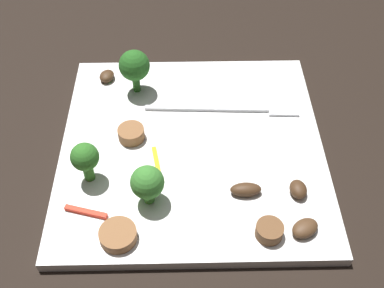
{
  "coord_description": "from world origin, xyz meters",
  "views": [
    {
      "loc": [
        -0.01,
        -0.35,
        0.4
      ],
      "look_at": [
        0.0,
        0.0,
        0.01
      ],
      "focal_mm": 44.35,
      "sensor_mm": 36.0,
      "label": 1
    }
  ],
  "objects_px": {
    "sausage_slice_1": "(269,231)",
    "pepper_strip_1": "(157,164)",
    "plate": "(192,148)",
    "mushroom_1": "(246,190)",
    "broccoli_floret_1": "(134,66)",
    "broccoli_floret_2": "(85,158)",
    "broccoli_floret_0": "(147,183)",
    "pepper_strip_0": "(86,212)",
    "sausage_slice_2": "(131,134)",
    "mushroom_2": "(298,189)",
    "fork": "(234,109)",
    "sausage_slice_0": "(118,235)",
    "mushroom_3": "(305,228)",
    "mushroom_0": "(107,76)"
  },
  "relations": [
    {
      "from": "plate",
      "to": "broccoli_floret_1",
      "type": "relative_size",
      "value": 5.07
    },
    {
      "from": "sausage_slice_2",
      "to": "pepper_strip_0",
      "type": "bearing_deg",
      "value": -110.96
    },
    {
      "from": "sausage_slice_0",
      "to": "sausage_slice_1",
      "type": "height_order",
      "value": "sausage_slice_1"
    },
    {
      "from": "fork",
      "to": "pepper_strip_1",
      "type": "bearing_deg",
      "value": -134.45
    },
    {
      "from": "mushroom_1",
      "to": "pepper_strip_1",
      "type": "height_order",
      "value": "mushroom_1"
    },
    {
      "from": "sausage_slice_0",
      "to": "pepper_strip_1",
      "type": "height_order",
      "value": "sausage_slice_0"
    },
    {
      "from": "broccoli_floret_0",
      "to": "mushroom_2",
      "type": "height_order",
      "value": "broccoli_floret_0"
    },
    {
      "from": "broccoli_floret_1",
      "to": "fork",
      "type": "bearing_deg",
      "value": -18.26
    },
    {
      "from": "fork",
      "to": "pepper_strip_0",
      "type": "distance_m",
      "value": 0.21
    },
    {
      "from": "sausage_slice_0",
      "to": "mushroom_3",
      "type": "relative_size",
      "value": 1.29
    },
    {
      "from": "broccoli_floret_0",
      "to": "pepper_strip_0",
      "type": "bearing_deg",
      "value": -166.5
    },
    {
      "from": "mushroom_2",
      "to": "pepper_strip_1",
      "type": "height_order",
      "value": "mushroom_2"
    },
    {
      "from": "broccoli_floret_0",
      "to": "sausage_slice_2",
      "type": "xyz_separation_m",
      "value": [
        -0.02,
        0.08,
        -0.02
      ]
    },
    {
      "from": "plate",
      "to": "fork",
      "type": "xyz_separation_m",
      "value": [
        0.05,
        0.05,
        0.01
      ]
    },
    {
      "from": "fork",
      "to": "broccoli_floret_2",
      "type": "xyz_separation_m",
      "value": [
        -0.16,
        -0.1,
        0.03
      ]
    },
    {
      "from": "broccoli_floret_0",
      "to": "pepper_strip_0",
      "type": "height_order",
      "value": "broccoli_floret_0"
    },
    {
      "from": "fork",
      "to": "sausage_slice_0",
      "type": "distance_m",
      "value": 0.21
    },
    {
      "from": "mushroom_2",
      "to": "plate",
      "type": "bearing_deg",
      "value": 146.96
    },
    {
      "from": "mushroom_2",
      "to": "pepper_strip_0",
      "type": "relative_size",
      "value": 0.52
    },
    {
      "from": "mushroom_1",
      "to": "mushroom_3",
      "type": "relative_size",
      "value": 1.15
    },
    {
      "from": "mushroom_1",
      "to": "pepper_strip_1",
      "type": "xyz_separation_m",
      "value": [
        -0.09,
        0.04,
        -0.0
      ]
    },
    {
      "from": "broccoli_floret_0",
      "to": "pepper_strip_1",
      "type": "relative_size",
      "value": 0.96
    },
    {
      "from": "sausage_slice_1",
      "to": "mushroom_2",
      "type": "xyz_separation_m",
      "value": [
        0.04,
        0.05,
        -0.0
      ]
    },
    {
      "from": "broccoli_floret_0",
      "to": "pepper_strip_0",
      "type": "xyz_separation_m",
      "value": [
        -0.06,
        -0.01,
        -0.03
      ]
    },
    {
      "from": "fork",
      "to": "mushroom_0",
      "type": "xyz_separation_m",
      "value": [
        -0.15,
        0.06,
        0.0
      ]
    },
    {
      "from": "mushroom_0",
      "to": "sausage_slice_0",
      "type": "bearing_deg",
      "value": -81.75
    },
    {
      "from": "sausage_slice_1",
      "to": "mushroom_1",
      "type": "xyz_separation_m",
      "value": [
        -0.02,
        0.05,
        -0.0
      ]
    },
    {
      "from": "mushroom_0",
      "to": "sausage_slice_1",
      "type": "bearing_deg",
      "value": -52.41
    },
    {
      "from": "mushroom_1",
      "to": "pepper_strip_0",
      "type": "bearing_deg",
      "value": -172.35
    },
    {
      "from": "fork",
      "to": "pepper_strip_1",
      "type": "height_order",
      "value": "same"
    },
    {
      "from": "mushroom_2",
      "to": "pepper_strip_0",
      "type": "xyz_separation_m",
      "value": [
        -0.21,
        -0.02,
        -0.0
      ]
    },
    {
      "from": "broccoli_floret_1",
      "to": "pepper_strip_1",
      "type": "distance_m",
      "value": 0.13
    },
    {
      "from": "sausage_slice_2",
      "to": "broccoli_floret_2",
      "type": "bearing_deg",
      "value": -125.58
    },
    {
      "from": "broccoli_floret_0",
      "to": "mushroom_0",
      "type": "height_order",
      "value": "broccoli_floret_0"
    },
    {
      "from": "sausage_slice_1",
      "to": "pepper_strip_1",
      "type": "distance_m",
      "value": 0.14
    },
    {
      "from": "pepper_strip_0",
      "to": "mushroom_3",
      "type": "bearing_deg",
      "value": -6.67
    },
    {
      "from": "plate",
      "to": "sausage_slice_1",
      "type": "bearing_deg",
      "value": -58.82
    },
    {
      "from": "sausage_slice_1",
      "to": "pepper_strip_0",
      "type": "distance_m",
      "value": 0.18
    },
    {
      "from": "mushroom_0",
      "to": "broccoli_floret_2",
      "type": "bearing_deg",
      "value": -90.93
    },
    {
      "from": "sausage_slice_2",
      "to": "broccoli_floret_0",
      "type": "bearing_deg",
      "value": -74.79
    },
    {
      "from": "broccoli_floret_1",
      "to": "pepper_strip_1",
      "type": "height_order",
      "value": "broccoli_floret_1"
    },
    {
      "from": "sausage_slice_0",
      "to": "mushroom_3",
      "type": "height_order",
      "value": "same"
    },
    {
      "from": "fork",
      "to": "broccoli_floret_2",
      "type": "distance_m",
      "value": 0.19
    },
    {
      "from": "broccoli_floret_0",
      "to": "mushroom_1",
      "type": "height_order",
      "value": "broccoli_floret_0"
    },
    {
      "from": "broccoli_floret_2",
      "to": "mushroom_2",
      "type": "height_order",
      "value": "broccoli_floret_2"
    },
    {
      "from": "fork",
      "to": "mushroom_0",
      "type": "bearing_deg",
      "value": 161.69
    },
    {
      "from": "sausage_slice_0",
      "to": "mushroom_3",
      "type": "xyz_separation_m",
      "value": [
        0.18,
        0.0,
        0.0
      ]
    },
    {
      "from": "mushroom_1",
      "to": "mushroom_3",
      "type": "distance_m",
      "value": 0.07
    },
    {
      "from": "broccoli_floret_1",
      "to": "broccoli_floret_2",
      "type": "height_order",
      "value": "broccoli_floret_1"
    },
    {
      "from": "mushroom_1",
      "to": "mushroom_2",
      "type": "xyz_separation_m",
      "value": [
        0.05,
        -0.0,
        0.0
      ]
    }
  ]
}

